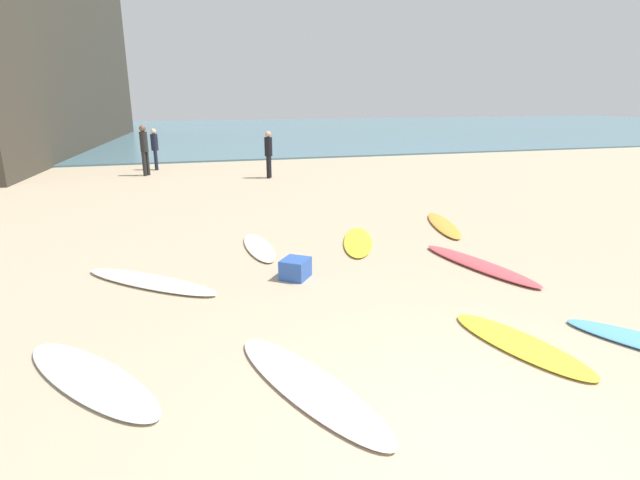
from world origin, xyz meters
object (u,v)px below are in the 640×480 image
Objects in this scene: beachgoer_near at (269,152)px; beach_cooler at (295,269)px; surfboard_4 at (443,225)px; surfboard_1 at (309,386)px; surfboard_0 at (358,241)px; surfboard_7 at (479,265)px; beachgoer_mid at (144,147)px; surfboard_8 at (520,344)px; surfboard_3 at (259,247)px; beachgoer_far at (155,147)px; surfboard_6 at (150,281)px; surfboard_5 at (91,378)px.

beachgoer_near is 3.71× the size of beach_cooler.
surfboard_1 is at bearing 65.43° from surfboard_4.
beach_cooler is at bearing -116.33° from surfboard_0.
surfboard_7 is 14.00m from beachgoer_mid.
surfboard_8 is at bearing -65.21° from surfboard_0.
surfboard_1 is at bearing -139.62° from beachgoer_mid.
surfboard_0 is 1.13× the size of surfboard_8.
beachgoer_near is (-1.71, 10.74, 0.89)m from surfboard_7.
surfboard_4 is 12.12m from beachgoer_mid.
beach_cooler is (0.31, -1.76, 0.13)m from surfboard_3.
beachgoer_near reaches higher than surfboard_4.
beachgoer_far is at bearing -44.05° from surfboard_4.
surfboard_4 is (4.65, 5.43, 0.01)m from surfboard_1.
beachgoer_mid is (-0.56, 11.82, 1.01)m from surfboard_6.
beachgoer_mid is 4.10× the size of beach_cooler.
surfboard_4 is 4.64m from beach_cooler.
surfboard_3 is 12.17m from beachgoer_far.
beachgoer_far reaches higher than surfboard_1.
beachgoer_near reaches higher than surfboard_7.
beach_cooler is at bearing 4.61° from surfboard_5.
surfboard_6 is at bearing 170.56° from beach_cooler.
surfboard_4 reaches higher than surfboard_0.
surfboard_3 is at bearing 65.45° from surfboard_1.
surfboard_7 is 15.21m from beachgoer_far.
surfboard_3 is 1.04× the size of surfboard_8.
surfboard_8 is (0.35, -4.59, -0.00)m from surfboard_0.
surfboard_4 is 1.28× the size of beachgoer_mid.
beachgoer_far is (-4.02, 3.33, -0.03)m from beachgoer_near.
surfboard_0 is at bearing 43.05° from surfboard_1.
surfboard_3 is at bearing 10.79° from beachgoer_near.
surfboard_0 is 0.88× the size of surfboard_1.
surfboard_8 is 4.21× the size of beach_cooler.
surfboard_8 is at bearing -55.81° from beach_cooler.
surfboard_1 is at bearing -95.55° from surfboard_0.
beachgoer_near is at bearing 76.98° from surfboard_8.
surfboard_3 reaches higher than surfboard_5.
surfboard_1 is 1.50× the size of beachgoer_far.
surfboard_1 is 1.32× the size of beachgoer_mid.
surfboard_1 is at bearing -157.19° from surfboard_7.
surfboard_4 is 1.02× the size of surfboard_5.
beachgoer_near is at bearing 85.96° from surfboard_7.
surfboard_0 is 1.29× the size of beachgoer_near.
surfboard_4 is at bearing -113.15° from beachgoer_mid.
beachgoer_mid is (-4.34, 1.84, 0.12)m from beachgoer_near.
surfboard_6 is at bearing 43.97° from surfboard_5.
surfboard_7 reaches higher than surfboard_4.
beachgoer_mid is at bearing 92.45° from surfboard_8.
surfboard_0 is at bearing 23.89° from beachgoer_near.
surfboard_6 is 13.34m from beachgoer_far.
surfboard_8 is at bearing -43.35° from surfboard_5.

